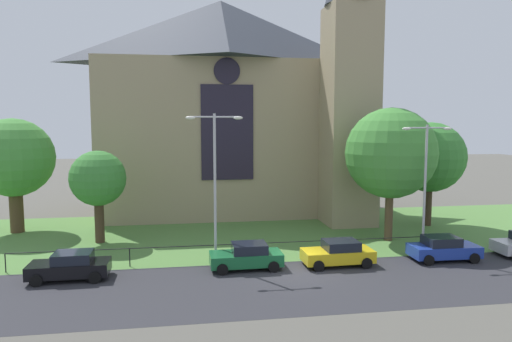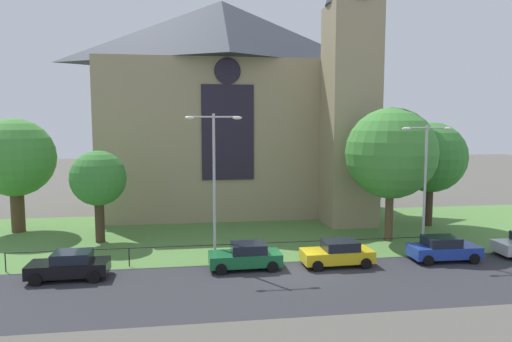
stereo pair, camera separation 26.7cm
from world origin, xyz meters
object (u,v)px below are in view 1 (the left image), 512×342
church_building (230,104)px  tree_right_near (391,153)px  parked_car_yellow (338,253)px  parked_car_black (70,266)px  tree_left_far (14,158)px  tree_left_near (98,179)px  streetlamp_far (425,173)px  parked_car_green (247,256)px  streetlamp_near (215,170)px  parked_car_blue (443,248)px  tree_right_far (430,157)px

church_building → tree_right_near: church_building is taller
tree_right_near → parked_car_yellow: bearing=-137.2°
parked_car_black → tree_left_far: bearing=-61.6°
tree_left_near → streetlamp_far: 22.25m
tree_right_near → streetlamp_far: bearing=-78.9°
streetlamp_far → parked_car_green: (-11.77, -1.34, -4.58)m
streetlamp_near → parked_car_black: bearing=-168.1°
tree_left_far → parked_car_green: size_ratio=2.10×
church_building → parked_car_blue: bearing=-58.0°
tree_right_far → tree_right_near: bearing=-142.6°
streetlamp_near → parked_car_black: size_ratio=2.14×
church_building → tree_right_far: (15.59, -9.10, -4.59)m
tree_left_far → tree_right_far: bearing=-4.7°
church_building → parked_car_black: bearing=-119.8°
streetlamp_near → parked_car_green: 5.40m
tree_left_near → streetlamp_near: size_ratio=0.73×
church_building → parked_car_green: (-0.85, -18.15, -9.53)m
tree_right_near → streetlamp_far: 3.81m
tree_left_far → streetlamp_near: bearing=-35.1°
parked_car_yellow → streetlamp_near: bearing=-13.4°
parked_car_green → tree_right_near: bearing=-156.8°
church_building → parked_car_green: church_building is taller
streetlamp_far → tree_left_near: bearing=163.8°
tree_left_near → parked_car_blue: size_ratio=1.55×
tree_left_near → parked_car_green: size_ratio=1.56×
tree_right_near → parked_car_yellow: 9.41m
church_building → parked_car_green: size_ratio=6.15×
tree_left_far → parked_car_blue: tree_left_far is taller
tree_right_far → parked_car_yellow: (-10.92, -9.24, -4.94)m
streetlamp_near → streetlamp_far: 13.51m
streetlamp_far → parked_car_green: 12.70m
parked_car_green → tree_left_near: bearing=-39.1°
parked_car_black → streetlamp_far: bearing=-176.4°
tree_left_near → tree_right_far: bearing=3.3°
streetlamp_far → tree_right_far: bearing=58.8°
tree_left_near → streetlamp_near: streetlamp_near is taller
tree_right_near → parked_car_black: bearing=-165.7°
parked_car_black → parked_car_green: bearing=-178.8°
streetlamp_far → tree_right_near: bearing=101.1°
parked_car_yellow → tree_right_far: bearing=-141.3°
tree_left_near → streetlamp_far: (21.36, -6.21, 0.77)m
parked_car_green → tree_right_far: bearing=-152.1°
tree_right_near → parked_car_black: size_ratio=2.27×
tree_right_near → parked_car_blue: (1.23, -5.14, -5.59)m
tree_right_far → parked_car_blue: size_ratio=2.02×
tree_left_far → parked_car_yellow: bearing=-28.4°
tree_left_near → tree_right_near: size_ratio=0.69×
tree_left_near → tree_right_far: 26.08m
church_building → tree_right_far: church_building is taller
parked_car_green → parked_car_blue: 12.30m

